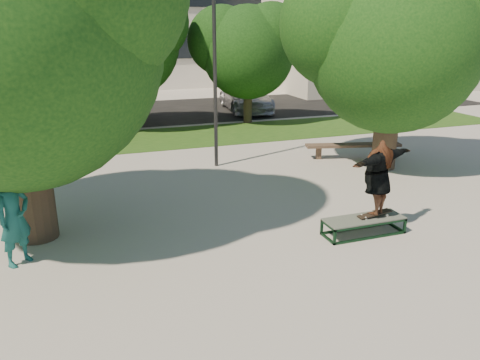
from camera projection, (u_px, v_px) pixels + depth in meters
name	position (u px, v px, depth m)	size (l,w,h in m)	color
ground	(238.00, 229.00, 10.53)	(120.00, 120.00, 0.00)	#AAA49C
grass_strip	(185.00, 137.00, 19.36)	(30.00, 4.00, 0.02)	#1A4413
asphalt_strip	(139.00, 113.00, 24.87)	(40.00, 8.00, 0.01)	black
tree_left	(3.00, 21.00, 8.78)	(6.96, 5.95, 7.12)	#38281E
tree_right	(391.00, 35.00, 13.90)	(6.24, 5.33, 6.51)	#38281E
bg_tree_mid	(120.00, 35.00, 19.77)	(5.76, 4.92, 6.24)	#38281E
bg_tree_right	(246.00, 47.00, 21.22)	(5.04, 4.31, 5.43)	#38281E
lamppost	(215.00, 67.00, 14.35)	(0.25, 0.15, 6.11)	#2D2D30
side_building	(369.00, 32.00, 34.71)	(15.00, 10.00, 8.00)	beige
grind_box	(363.00, 226.00, 10.20)	(1.80, 0.60, 0.38)	black
skater_rig	(378.00, 178.00, 9.95)	(2.08, 1.25, 1.72)	white
bystander	(14.00, 218.00, 8.71)	(0.68, 0.45, 1.86)	#175755
bench	(353.00, 146.00, 16.11)	(3.30, 1.24, 0.50)	brown
car_silver_a	(54.00, 103.00, 23.18)	(1.74, 4.33, 1.47)	#ACACB0
car_dark	(63.00, 110.00, 21.49)	(1.46, 4.19, 1.38)	black
car_grey	(102.00, 106.00, 21.82)	(2.72, 5.90, 1.64)	#56575B
car_silver_b	(245.00, 96.00, 25.43)	(2.16, 5.31, 1.54)	#BCBBC1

